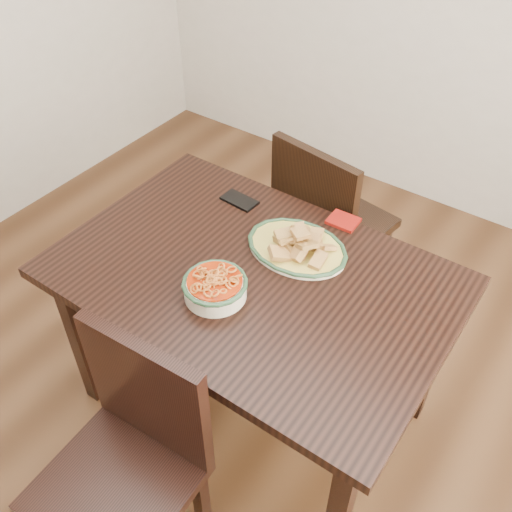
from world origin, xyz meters
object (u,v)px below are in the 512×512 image
Objects in this scene: chair_far at (326,220)px; noodle_bowl at (215,286)px; smartphone at (240,200)px; chair_near at (131,453)px; fish_plate at (297,240)px; dining_table at (253,292)px.

chair_far reaches higher than noodle_bowl.
noodle_bowl is at bearing -58.82° from smartphone.
smartphone is (-0.18, -0.38, 0.26)m from chair_far.
chair_near is 0.98m from smartphone.
fish_plate is 1.72× the size of noodle_bowl.
chair_near is (0.08, -1.28, 0.00)m from chair_far.
dining_table is 0.69m from chair_far.
chair_near reaches higher than noodle_bowl.
chair_far is 4.28× the size of noodle_bowl.
chair_near is at bearing 102.49° from chair_far.
chair_near is 2.50× the size of fish_plate.
chair_near is at bearing -90.10° from dining_table.
dining_table is 0.64m from chair_near.
chair_far is 0.59m from fish_plate.
fish_plate is at bearing 115.22° from chair_far.
dining_table is 1.46× the size of chair_near.
noodle_bowl is at bearing 102.16° from chair_far.
smartphone is at bearing 103.15° from chair_near.
chair_far is 0.87m from noodle_bowl.
chair_near reaches higher than fish_plate.
noodle_bowl reaches higher than dining_table.
fish_plate is at bearing 73.92° from noodle_bowl.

